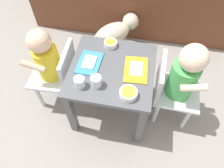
# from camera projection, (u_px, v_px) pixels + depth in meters

# --- Properties ---
(ground_plane) EXTENTS (7.00, 7.00, 0.00)m
(ground_plane) POSITION_uv_depth(u_px,v_px,m) (112.00, 106.00, 1.61)
(ground_plane) COLOR gray
(dining_table) EXTENTS (0.50, 0.50, 0.45)m
(dining_table) POSITION_uv_depth(u_px,v_px,m) (112.00, 78.00, 1.32)
(dining_table) COLOR #515459
(dining_table) RESTS_ON ground
(seated_child_left) EXTENTS (0.29, 0.29, 0.64)m
(seated_child_left) POSITION_uv_depth(u_px,v_px,m) (49.00, 61.00, 1.34)
(seated_child_left) COLOR silver
(seated_child_left) RESTS_ON ground
(seated_child_right) EXTENTS (0.29, 0.29, 0.66)m
(seated_child_right) POSITION_uv_depth(u_px,v_px,m) (182.00, 77.00, 1.24)
(seated_child_right) COLOR silver
(seated_child_right) RESTS_ON ground
(dog) EXTENTS (0.39, 0.40, 0.32)m
(dog) POSITION_uv_depth(u_px,v_px,m) (116.00, 32.00, 1.79)
(dog) COLOR beige
(dog) RESTS_ON ground
(food_tray_left) EXTENTS (0.14, 0.19, 0.02)m
(food_tray_left) POSITION_uv_depth(u_px,v_px,m) (89.00, 63.00, 1.26)
(food_tray_left) COLOR #388CD8
(food_tray_left) RESTS_ON dining_table
(food_tray_right) EXTENTS (0.15, 0.21, 0.02)m
(food_tray_right) POSITION_uv_depth(u_px,v_px,m) (136.00, 69.00, 1.23)
(food_tray_right) COLOR gold
(food_tray_right) RESTS_ON dining_table
(water_cup_left) EXTENTS (0.06, 0.06, 0.07)m
(water_cup_left) POSITION_uv_depth(u_px,v_px,m) (96.00, 82.00, 1.15)
(water_cup_left) COLOR white
(water_cup_left) RESTS_ON dining_table
(water_cup_right) EXTENTS (0.06, 0.06, 0.06)m
(water_cup_right) POSITION_uv_depth(u_px,v_px,m) (80.00, 83.00, 1.15)
(water_cup_right) COLOR white
(water_cup_right) RESTS_ON dining_table
(cereal_bowl_left_side) EXTENTS (0.10, 0.10, 0.04)m
(cereal_bowl_left_side) POSITION_uv_depth(u_px,v_px,m) (128.00, 93.00, 1.12)
(cereal_bowl_left_side) COLOR white
(cereal_bowl_left_side) RESTS_ON dining_table
(veggie_bowl_far) EXTENTS (0.08, 0.08, 0.03)m
(veggie_bowl_far) POSITION_uv_depth(u_px,v_px,m) (111.00, 44.00, 1.34)
(veggie_bowl_far) COLOR white
(veggie_bowl_far) RESTS_ON dining_table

